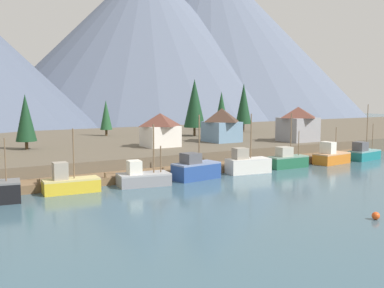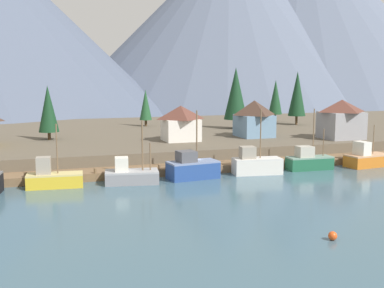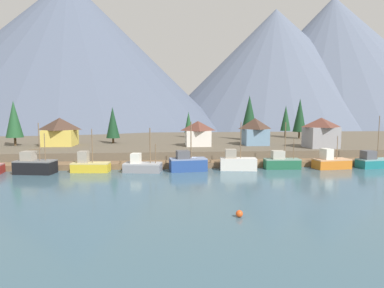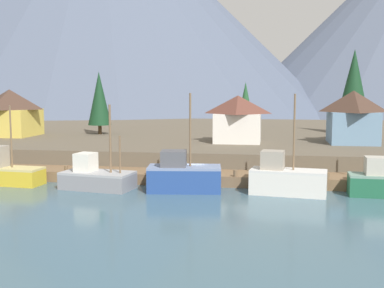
% 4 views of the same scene
% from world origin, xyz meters
% --- Properties ---
extents(ground_plane, '(400.00, 400.00, 1.00)m').
position_xyz_m(ground_plane, '(0.00, 20.00, -0.50)').
color(ground_plane, '#3D5B6B').
extents(dock, '(80.00, 4.00, 1.60)m').
position_xyz_m(dock, '(0.00, 1.99, 0.50)').
color(dock, brown).
rests_on(dock, ground_plane).
extents(shoreline_bank, '(400.00, 56.00, 2.50)m').
position_xyz_m(shoreline_bank, '(0.00, 32.00, 1.25)').
color(shoreline_bank, brown).
rests_on(shoreline_bank, ground_plane).
extents(mountain_central_peak, '(151.05, 151.05, 74.05)m').
position_xyz_m(mountain_central_peak, '(67.25, 150.52, 37.03)').
color(mountain_central_peak, slate).
rests_on(mountain_central_peak, ground_plane).
extents(mountain_east_peak, '(160.41, 160.41, 83.20)m').
position_xyz_m(mountain_east_peak, '(106.21, 152.71, 41.60)').
color(mountain_east_peak, slate).
rests_on(mountain_east_peak, ground_plane).
extents(fishing_boat_yellow, '(6.45, 2.94, 7.30)m').
position_xyz_m(fishing_boat_yellow, '(-16.99, -1.58, 1.12)').
color(fishing_boat_yellow, gold).
rests_on(fishing_boat_yellow, ground_plane).
extents(fishing_boat_grey, '(6.67, 4.06, 7.47)m').
position_xyz_m(fishing_boat_grey, '(-8.15, -2.18, 1.00)').
color(fishing_boat_grey, gray).
rests_on(fishing_boat_grey, ground_plane).
extents(fishing_boat_blue, '(6.56, 3.63, 8.47)m').
position_xyz_m(fishing_boat_blue, '(-0.38, -1.99, 1.35)').
color(fishing_boat_blue, navy).
rests_on(fishing_boat_blue, ground_plane).
extents(fishing_boat_white, '(6.55, 3.40, 8.42)m').
position_xyz_m(fishing_boat_white, '(8.40, -1.82, 1.29)').
color(fishing_boat_white, silver).
rests_on(fishing_boat_white, ground_plane).
extents(fishing_boat_green, '(6.35, 2.54, 8.30)m').
position_xyz_m(fishing_boat_green, '(16.53, -1.38, 1.21)').
color(fishing_boat_green, '#1E5B3D').
rests_on(fishing_boat_green, ground_plane).
extents(fishing_boat_orange, '(6.54, 3.58, 5.85)m').
position_xyz_m(fishing_boat_orange, '(25.47, -1.96, 1.16)').
color(fishing_boat_orange, '#CC6B1E').
rests_on(fishing_boat_orange, ground_plane).
extents(house_blue, '(5.58, 6.18, 6.12)m').
position_xyz_m(house_blue, '(16.49, 15.86, 5.63)').
color(house_blue, '#6689A8').
rests_on(house_blue, shoreline_bank).
extents(house_grey, '(6.34, 5.81, 6.37)m').
position_xyz_m(house_grey, '(28.90, 9.07, 5.75)').
color(house_grey, gray).
rests_on(house_grey, shoreline_bank).
extents(house_white, '(5.66, 5.14, 5.55)m').
position_xyz_m(house_white, '(3.22, 14.72, 5.34)').
color(house_white, silver).
rests_on(house_white, shoreline_bank).
extents(conifer_near_left, '(2.50, 2.50, 7.48)m').
position_xyz_m(conifer_near_left, '(2.94, 38.46, 6.85)').
color(conifer_near_left, '#4C3823').
rests_on(conifer_near_left, shoreline_bank).
extents(conifer_near_right, '(3.21, 3.21, 8.70)m').
position_xyz_m(conifer_near_right, '(-16.56, 22.30, 7.48)').
color(conifer_near_right, '#4C3823').
rests_on(conifer_near_right, shoreline_bank).
extents(conifer_mid_right, '(3.63, 3.63, 11.19)m').
position_xyz_m(conifer_mid_right, '(33.72, 31.42, 9.02)').
color(conifer_mid_right, '#4C3823').
rests_on(conifer_mid_right, shoreline_bank).
extents(conifer_back_left, '(3.00, 3.00, 9.36)m').
position_xyz_m(conifer_back_left, '(32.28, 38.19, 8.04)').
color(conifer_back_left, '#4C3823').
rests_on(conifer_back_left, shoreline_bank).
extents(conifer_back_right, '(4.49, 4.49, 11.84)m').
position_xyz_m(conifer_back_right, '(18.50, 28.44, 9.32)').
color(conifer_back_right, '#4C3823').
rests_on(conifer_back_right, shoreline_bank).
extents(channel_buoy, '(0.70, 0.70, 0.70)m').
position_xyz_m(channel_buoy, '(2.86, -27.04, 0.35)').
color(channel_buoy, '#E04C19').
rests_on(channel_buoy, ground_plane).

